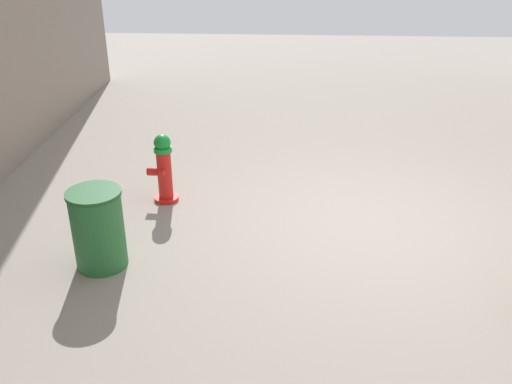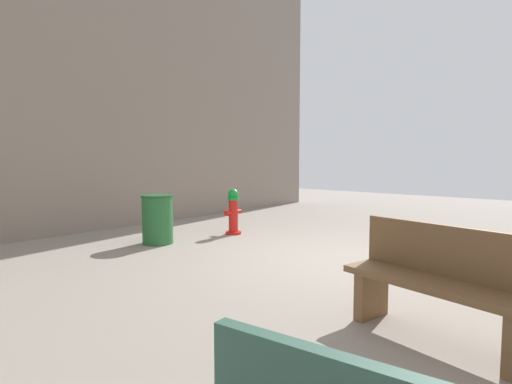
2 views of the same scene
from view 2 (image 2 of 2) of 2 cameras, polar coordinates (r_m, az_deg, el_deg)
ground_plane at (r=6.34m, az=9.93°, el=-9.18°), size 23.40×23.40×0.00m
fire_hydrant at (r=8.18m, az=-3.22°, el=-2.72°), size 0.38×0.41×0.91m
bench_near at (r=3.80m, az=24.35°, el=-11.32°), size 1.65×0.76×0.95m
trash_bin at (r=7.47m, az=-13.58°, el=-3.71°), size 0.56×0.56×0.87m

